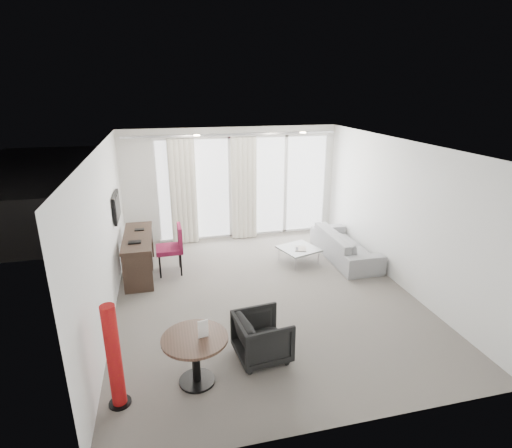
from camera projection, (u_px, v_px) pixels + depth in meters
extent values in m
cube|color=#645D56|center=(264.00, 294.00, 7.02)|extent=(5.00, 6.00, 0.00)
cube|color=white|center=(265.00, 145.00, 6.17)|extent=(5.00, 6.00, 0.00)
cube|color=silver|center=(105.00, 237.00, 6.04)|extent=(0.00, 6.00, 2.60)
cube|color=silver|center=(399.00, 213.00, 7.15)|extent=(0.00, 6.00, 2.60)
cube|color=silver|center=(343.00, 323.00, 3.84)|extent=(5.00, 0.00, 2.60)
cylinder|color=#FFE0B2|center=(197.00, 135.00, 7.45)|extent=(0.12, 0.12, 0.02)
cylinder|color=#FFE0B2|center=(303.00, 133.00, 7.91)|extent=(0.12, 0.12, 0.02)
cylinder|color=#A61212|center=(114.00, 357.00, 4.38)|extent=(0.27, 0.27, 1.28)
imported|color=black|center=(262.00, 337.00, 5.28)|extent=(0.76, 0.74, 0.63)
imported|color=gray|center=(345.00, 245.00, 8.40)|extent=(0.79, 2.02, 0.59)
cube|color=#4D4D50|center=(234.00, 218.00, 11.24)|extent=(5.60, 3.00, 0.12)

